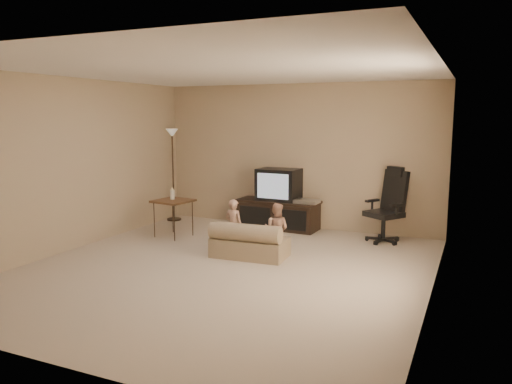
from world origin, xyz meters
TOP-DOWN VIEW (x-y plane):
  - floor at (0.00, 0.00)m, footprint 5.50×5.50m
  - room_shell at (0.00, 0.00)m, footprint 5.50×5.50m
  - tv_stand at (-0.24, 2.49)m, footprint 1.48×0.60m
  - office_chair at (1.65, 2.31)m, footprint 0.75×0.75m
  - side_table at (-1.59, 1.24)m, footprint 0.63×0.63m
  - floor_lamp at (-2.30, 2.33)m, footprint 0.27×0.27m
  - child_sofa at (0.05, 0.62)m, footprint 1.06×0.63m
  - toddler_left at (-0.25, 0.77)m, footprint 0.31×0.25m
  - toddler_right at (0.35, 0.91)m, footprint 0.36×0.20m

SIDE VIEW (x-z plane):
  - floor at x=0.00m, z-range 0.00..0.00m
  - child_sofa at x=0.05m, z-range -0.05..0.46m
  - toddler_right at x=0.35m, z-range 0.00..0.74m
  - toddler_left at x=-0.25m, z-range 0.00..0.78m
  - office_chair at x=1.65m, z-range -0.16..1.01m
  - tv_stand at x=-0.24m, z-range -0.09..0.96m
  - side_table at x=-1.59m, z-range 0.18..0.99m
  - floor_lamp at x=-2.30m, z-range 0.39..2.11m
  - room_shell at x=0.00m, z-range -1.23..4.27m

